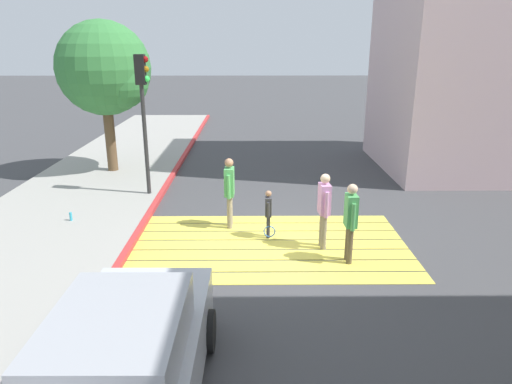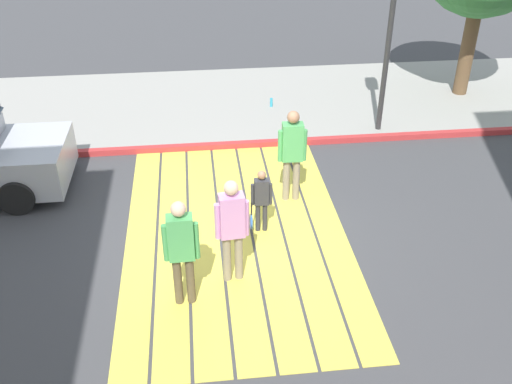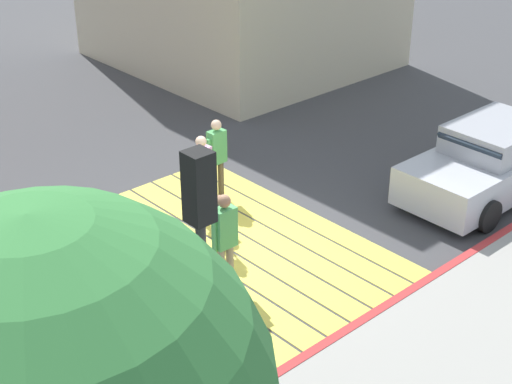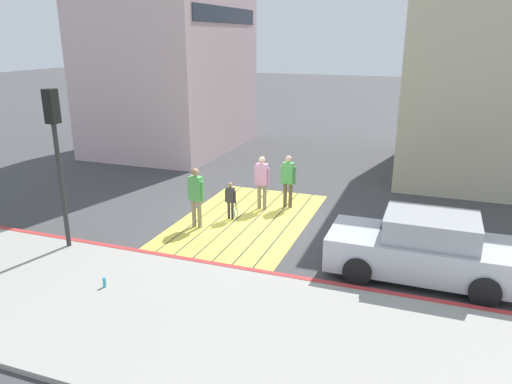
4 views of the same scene
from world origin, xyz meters
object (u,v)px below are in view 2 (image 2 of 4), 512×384
Objects in this scene: pedestrian_adult_lead at (181,247)px; water_bottle at (271,102)px; pedestrian_adult_side at (292,150)px; pedestrian_child_with_racket at (261,198)px; pedestrian_adult_trailing at (232,224)px; traffic_light_corner at (394,1)px.

water_bottle is at bearing 161.92° from pedestrian_adult_lead.
pedestrian_adult_side reaches higher than water_bottle.
pedestrian_adult_lead is 2.18m from pedestrian_child_with_racket.
pedestrian_adult_lead is 3.34m from pedestrian_adult_side.
pedestrian_adult_trailing is at bearing 121.02° from pedestrian_adult_lead.
pedestrian_adult_side is at bearing -2.75° from water_bottle.
pedestrian_adult_lead is at bearing -18.08° from water_bottle.
pedestrian_adult_trailing is (4.79, -3.77, -2.00)m from traffic_light_corner.
pedestrian_adult_lead is 1.00× the size of pedestrian_adult_trailing.
pedestrian_adult_side is (2.58, -2.50, -1.97)m from traffic_light_corner.
pedestrian_adult_lead is (6.82, -2.23, 0.80)m from water_bottle.
traffic_light_corner is 19.27× the size of water_bottle.
pedestrian_adult_lead is at bearing -58.98° from pedestrian_adult_trailing.
water_bottle is 0.12× the size of pedestrian_adult_side.
traffic_light_corner reaches higher than pedestrian_child_with_racket.
pedestrian_adult_trailing is at bearing -13.05° from water_bottle.
pedestrian_child_with_racket is at bearing -35.69° from pedestrian_adult_side.
traffic_light_corner is 3.96m from water_bottle.
traffic_light_corner is 2.40× the size of pedestrian_adult_lead.
water_bottle is 6.58m from pedestrian_adult_trailing.
pedestrian_adult_side is 1.52× the size of pedestrian_child_with_racket.
pedestrian_adult_trailing reaches higher than water_bottle.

